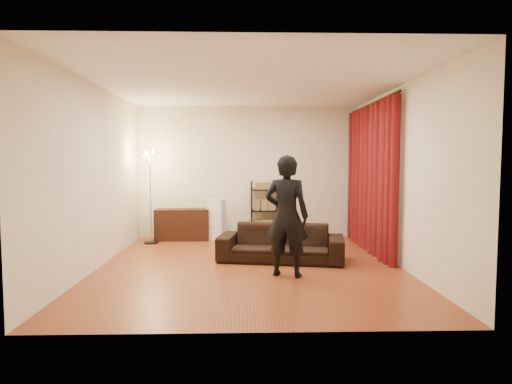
{
  "coord_description": "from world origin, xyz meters",
  "views": [
    {
      "loc": [
        -0.08,
        -6.33,
        1.57
      ],
      "look_at": [
        0.1,
        0.3,
        1.1
      ],
      "focal_mm": 30.0,
      "sensor_mm": 36.0,
      "label": 1
    }
  ],
  "objects_px": {
    "sofa": "(281,243)",
    "person": "(287,216)",
    "floor_lamp": "(150,196)",
    "storage_boxes": "(217,220)",
    "wire_shelf": "(265,210)",
    "media_cabinet": "(183,224)"
  },
  "relations": [
    {
      "from": "media_cabinet",
      "to": "storage_boxes",
      "type": "bearing_deg",
      "value": -5.62
    },
    {
      "from": "storage_boxes",
      "to": "floor_lamp",
      "type": "distance_m",
      "value": 1.38
    },
    {
      "from": "media_cabinet",
      "to": "wire_shelf",
      "type": "height_order",
      "value": "wire_shelf"
    },
    {
      "from": "storage_boxes",
      "to": "floor_lamp",
      "type": "relative_size",
      "value": 0.45
    },
    {
      "from": "storage_boxes",
      "to": "floor_lamp",
      "type": "xyz_separation_m",
      "value": [
        -1.25,
        -0.3,
        0.5
      ]
    },
    {
      "from": "wire_shelf",
      "to": "storage_boxes",
      "type": "bearing_deg",
      "value": -174.13
    },
    {
      "from": "sofa",
      "to": "wire_shelf",
      "type": "relative_size",
      "value": 1.68
    },
    {
      "from": "storage_boxes",
      "to": "wire_shelf",
      "type": "bearing_deg",
      "value": 6.4
    },
    {
      "from": "sofa",
      "to": "media_cabinet",
      "type": "height_order",
      "value": "media_cabinet"
    },
    {
      "from": "sofa",
      "to": "storage_boxes",
      "type": "xyz_separation_m",
      "value": [
        -1.12,
        1.8,
        0.13
      ]
    },
    {
      "from": "person",
      "to": "wire_shelf",
      "type": "xyz_separation_m",
      "value": [
        -0.17,
        2.82,
        -0.25
      ]
    },
    {
      "from": "storage_boxes",
      "to": "wire_shelf",
      "type": "distance_m",
      "value": 0.98
    },
    {
      "from": "floor_lamp",
      "to": "storage_boxes",
      "type": "bearing_deg",
      "value": 13.3
    },
    {
      "from": "media_cabinet",
      "to": "wire_shelf",
      "type": "xyz_separation_m",
      "value": [
        1.65,
        0.05,
        0.27
      ]
    },
    {
      "from": "media_cabinet",
      "to": "floor_lamp",
      "type": "height_order",
      "value": "floor_lamp"
    },
    {
      "from": "person",
      "to": "storage_boxes",
      "type": "relative_size",
      "value": 2.01
    },
    {
      "from": "person",
      "to": "floor_lamp",
      "type": "distance_m",
      "value": 3.39
    },
    {
      "from": "storage_boxes",
      "to": "person",
      "type": "bearing_deg",
      "value": -67.49
    },
    {
      "from": "sofa",
      "to": "person",
      "type": "height_order",
      "value": "person"
    },
    {
      "from": "floor_lamp",
      "to": "sofa",
      "type": "bearing_deg",
      "value": -32.44
    },
    {
      "from": "person",
      "to": "media_cabinet",
      "type": "distance_m",
      "value": 3.35
    },
    {
      "from": "sofa",
      "to": "person",
      "type": "distance_m",
      "value": 1.06
    }
  ]
}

